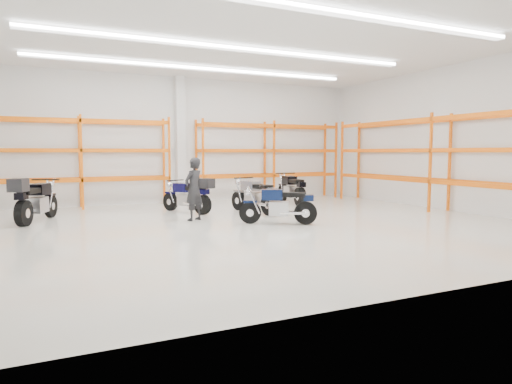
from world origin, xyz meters
name	(u,v)px	position (x,y,z in m)	size (l,w,h in m)	color
ground	(245,226)	(0.00, 0.00, 0.00)	(14.00, 14.00, 0.00)	silver
room_shell	(245,92)	(0.00, 0.03, 3.28)	(14.02, 12.02, 4.51)	white
motorcycle_main	(281,206)	(0.94, -0.13, 0.46)	(1.78, 1.11, 0.97)	black
motorcycle_back_a	(34,201)	(-4.74, 2.74, 0.57)	(1.19, 2.21, 1.19)	black
motorcycle_back_b	(190,196)	(-0.55, 2.87, 0.51)	(1.13, 1.93, 1.06)	black
motorcycle_back_c	(256,197)	(1.22, 2.03, 0.49)	(0.80, 2.11, 1.05)	black
motorcycle_back_d	(292,190)	(3.34, 3.58, 0.51)	(0.73, 2.20, 1.08)	black
standing_man	(194,189)	(-0.89, 1.39, 0.84)	(0.61, 0.40, 1.68)	black
structural_column	(180,140)	(0.00, 5.82, 2.25)	(0.32, 0.32, 4.50)	white
pallet_racking_back_left	(80,153)	(-3.40, 5.48, 1.79)	(5.67, 0.87, 3.00)	#F14E00
pallet_racking_back_right	(269,153)	(3.40, 5.48, 1.79)	(5.67, 0.87, 3.00)	#F14E00
pallet_racking_side	(440,152)	(6.48, 0.00, 1.81)	(0.87, 9.07, 3.00)	#F14E00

